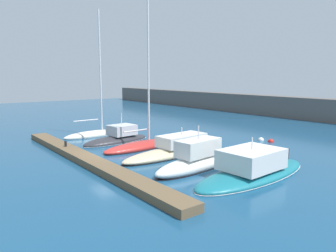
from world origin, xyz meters
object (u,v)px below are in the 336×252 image
object	(u,v)px
motorboat_charcoal_second	(118,139)
sailboat_red_third	(142,144)
sailboat_ivory_nearest	(94,133)
mooring_buoy_white	(261,140)
motorboat_white_fifth	(198,160)
dock_bollard	(66,144)
mooring_buoy_red	(271,142)
motorboat_sand_fourth	(175,150)
motorboat_teal_sixth	(253,170)

from	to	relation	value
motorboat_charcoal_second	sailboat_red_third	size ratio (longest dim) A/B	0.49
sailboat_ivory_nearest	mooring_buoy_white	distance (m)	17.18
sailboat_ivory_nearest	motorboat_charcoal_second	bearing A→B (deg)	-83.01
sailboat_ivory_nearest	motorboat_white_fifth	world-z (taller)	sailboat_ivory_nearest
sailboat_red_third	dock_bollard	size ratio (longest dim) A/B	34.45
mooring_buoy_red	dock_bollard	bearing A→B (deg)	-115.01
motorboat_white_fifth	mooring_buoy_red	distance (m)	11.92
motorboat_white_fifth	dock_bollard	world-z (taller)	motorboat_white_fifth
sailboat_ivory_nearest	sailboat_red_third	world-z (taller)	sailboat_red_third
mooring_buoy_white	dock_bollard	bearing A→B (deg)	-112.02
sailboat_red_third	motorboat_sand_fourth	xyz separation A→B (m)	(3.60, 0.86, 0.04)
motorboat_charcoal_second	motorboat_sand_fourth	distance (m)	7.55
sailboat_red_third	mooring_buoy_white	bearing A→B (deg)	-25.78
mooring_buoy_white	motorboat_sand_fourth	bearing A→B (deg)	-93.66
motorboat_sand_fourth	dock_bollard	bearing A→B (deg)	132.68
mooring_buoy_white	sailboat_red_third	bearing A→B (deg)	-110.71
sailboat_ivory_nearest	mooring_buoy_red	distance (m)	18.02
mooring_buoy_white	dock_bollard	xyz separation A→B (m)	(-6.91, -17.10, 0.70)
motorboat_charcoal_second	motorboat_teal_sixth	world-z (taller)	motorboat_charcoal_second
sailboat_ivory_nearest	motorboat_sand_fourth	bearing A→B (deg)	-82.60
sailboat_red_third	mooring_buoy_red	size ratio (longest dim) A/B	25.64
sailboat_red_third	motorboat_teal_sixth	xyz separation A→B (m)	(11.07, 1.24, 0.06)
sailboat_ivory_nearest	motorboat_white_fifth	xyz separation A→B (m)	(15.52, 0.48, 0.22)
motorboat_sand_fourth	mooring_buoy_red	world-z (taller)	motorboat_sand_fourth
motorboat_teal_sixth	motorboat_charcoal_second	bearing A→B (deg)	93.06
motorboat_sand_fourth	mooring_buoy_red	distance (m)	10.66
motorboat_sand_fourth	mooring_buoy_white	size ratio (longest dim) A/B	16.70
mooring_buoy_red	sailboat_ivory_nearest	bearing A→B (deg)	-137.50
motorboat_teal_sixth	mooring_buoy_red	world-z (taller)	motorboat_teal_sixth
mooring_buoy_red	motorboat_white_fifth	bearing A→B (deg)	-79.19
motorboat_teal_sixth	mooring_buoy_red	bearing A→B (deg)	26.76
mooring_buoy_white	dock_bollard	size ratio (longest dim) A/B	1.34
sailboat_ivory_nearest	motorboat_white_fifth	size ratio (longest dim) A/B	1.69
dock_bollard	motorboat_teal_sixth	bearing A→B (deg)	27.20
sailboat_red_third	motorboat_white_fifth	world-z (taller)	sailboat_red_third
dock_bollard	motorboat_sand_fourth	bearing A→B (deg)	46.86
motorboat_teal_sixth	mooring_buoy_white	world-z (taller)	motorboat_teal_sixth
mooring_buoy_white	motorboat_white_fifth	bearing A→B (deg)	-74.02
sailboat_red_third	dock_bollard	distance (m)	6.39
mooring_buoy_red	dock_bollard	distance (m)	18.96
motorboat_white_fifth	mooring_buoy_red	xyz separation A→B (m)	(-2.23, 11.69, -0.57)
motorboat_charcoal_second	dock_bollard	distance (m)	5.70
motorboat_charcoal_second	mooring_buoy_red	bearing A→B (deg)	-44.75
sailboat_red_third	motorboat_white_fifth	bearing A→B (deg)	-97.57
motorboat_sand_fourth	dock_bollard	world-z (taller)	motorboat_sand_fourth
motorboat_charcoal_second	motorboat_white_fifth	world-z (taller)	motorboat_white_fifth
sailboat_red_third	motorboat_sand_fourth	size ratio (longest dim) A/B	1.54
motorboat_white_fifth	sailboat_ivory_nearest	bearing A→B (deg)	85.49
motorboat_sand_fourth	mooring_buoy_red	xyz separation A→B (m)	(1.76, 10.50, -0.41)
motorboat_charcoal_second	motorboat_white_fifth	distance (m)	11.47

